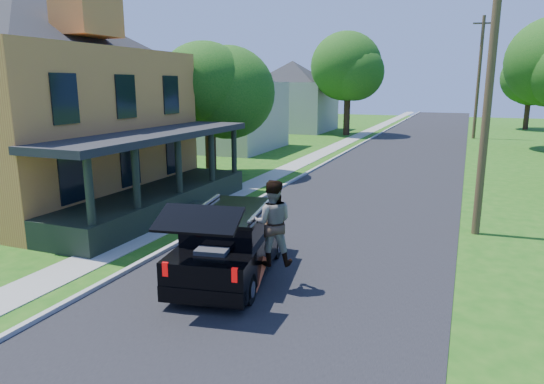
% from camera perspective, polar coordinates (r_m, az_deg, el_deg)
% --- Properties ---
extents(ground, '(140.00, 140.00, 0.00)m').
position_cam_1_polar(ground, '(11.03, -1.70, -13.57)').
color(ground, '#1A5410').
rests_on(ground, ground).
extents(street, '(8.00, 120.00, 0.02)m').
position_cam_1_polar(street, '(29.73, 13.97, 2.82)').
color(street, black).
rests_on(street, ground).
extents(curb, '(0.15, 120.00, 0.12)m').
position_cam_1_polar(curb, '(30.54, 6.43, 3.37)').
color(curb, '#9A9A95').
rests_on(curb, ground).
extents(sidewalk, '(1.30, 120.00, 0.03)m').
position_cam_1_polar(sidewalk, '(30.98, 3.67, 3.56)').
color(sidewalk, gray).
rests_on(sidewalk, ground).
extents(front_walk, '(6.50, 1.20, 0.03)m').
position_cam_1_polar(front_walk, '(20.80, -19.33, -1.64)').
color(front_walk, gray).
rests_on(front_walk, ground).
extents(main_house, '(15.56, 15.56, 10.10)m').
position_cam_1_polar(main_house, '(22.56, -26.73, 11.45)').
color(main_house, '#D2863D').
rests_on(main_house, ground).
extents(neighbor_house_mid, '(12.78, 12.78, 8.30)m').
position_cam_1_polar(neighbor_house_mid, '(37.41, -6.03, 11.52)').
color(neighbor_house_mid, '#A29C8F').
rests_on(neighbor_house_mid, ground).
extents(neighbor_house_far, '(12.78, 12.78, 8.30)m').
position_cam_1_polar(neighbor_house_far, '(52.09, 2.41, 11.86)').
color(neighbor_house_far, '#A29C8F').
rests_on(neighbor_house_far, ground).
extents(black_suv, '(2.69, 5.25, 2.33)m').
position_cam_1_polar(black_suv, '(12.50, -4.87, -5.97)').
color(black_suv, black).
rests_on(black_suv, ground).
extents(skateboarder, '(1.22, 1.10, 2.06)m').
position_cam_1_polar(skateboarder, '(11.52, 0.00, -3.63)').
color(skateboarder, black).
rests_on(skateboarder, ground).
extents(skateboard, '(0.27, 0.73, 0.74)m').
position_cam_1_polar(skateboard, '(11.72, -1.63, -9.70)').
color(skateboard, '#C73D11').
rests_on(skateboard, ground).
extents(tree_left_mid, '(5.52, 5.45, 7.82)m').
position_cam_1_polar(tree_left_mid, '(25.69, -7.47, 12.88)').
color(tree_left_mid, black).
rests_on(tree_left_mid, ground).
extents(tree_left_far, '(7.08, 7.14, 9.66)m').
position_cam_1_polar(tree_left_far, '(47.78, 8.94, 14.12)').
color(tree_left_far, black).
rests_on(tree_left_far, ground).
extents(tree_right_far, '(5.55, 5.44, 8.66)m').
position_cam_1_polar(tree_right_far, '(59.92, 28.14, 11.97)').
color(tree_right_far, black).
rests_on(tree_right_far, ground).
extents(utility_pole_near, '(1.58, 0.27, 9.44)m').
position_cam_1_polar(utility_pole_near, '(16.84, 24.21, 11.52)').
color(utility_pole_near, '#503C25').
rests_on(utility_pole_near, ground).
extents(utility_pole_far, '(1.74, 0.49, 10.65)m').
position_cam_1_polar(utility_pole_far, '(47.79, 23.15, 12.37)').
color(utility_pole_far, '#503C25').
rests_on(utility_pole_far, ground).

